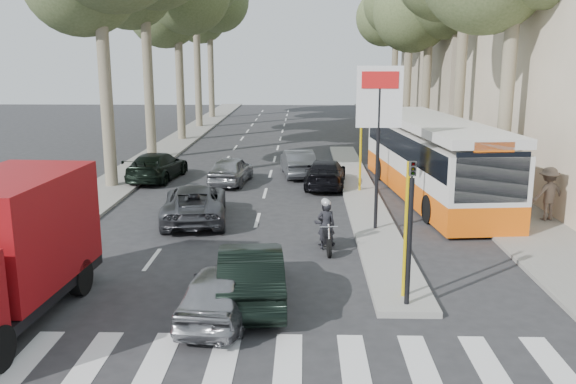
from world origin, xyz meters
name	(u,v)px	position (x,y,z in m)	size (l,w,h in m)	color
ground	(273,285)	(0.00, 0.00, 0.00)	(120.00, 120.00, 0.00)	#28282B
sidewalk_right	(422,146)	(8.60, 25.00, 0.06)	(3.20, 70.00, 0.12)	gray
median_left	(181,139)	(-8.00, 28.00, 0.06)	(2.40, 64.00, 0.12)	gray
traffic_island	(359,192)	(3.25, 11.00, 0.08)	(1.50, 26.00, 0.16)	gray
building_far	(494,28)	(15.50, 34.00, 8.00)	(11.00, 20.00, 16.00)	#B7A88E
billboard	(379,124)	(3.25, 5.00, 3.70)	(1.50, 12.10, 5.60)	yellow
traffic_light_island	(411,209)	(3.25, -1.50, 2.49)	(0.16, 0.41, 3.60)	black
tree_l_e	(211,3)	(-7.97, 44.11, 10.73)	(7.40, 7.20, 14.49)	#6B604C
tree_r_e	(398,5)	(9.23, 42.11, 10.38)	(7.40, 7.20, 14.10)	#6B604C
silver_hatchback	(221,291)	(-1.10, -2.00, 0.64)	(1.50, 3.73, 1.27)	gray
dark_hatchback	(251,273)	(-0.50, -1.00, 0.72)	(1.52, 4.36, 1.44)	black
queue_car_a	(195,203)	(-3.17, 6.39, 0.67)	(2.21, 4.80, 1.33)	#45464C
queue_car_b	(325,173)	(1.80, 12.36, 0.63)	(1.77, 4.36, 1.26)	black
queue_car_c	(231,170)	(-2.63, 13.00, 0.66)	(1.56, 3.87, 1.32)	gray
queue_car_d	(298,163)	(0.51, 15.00, 0.67)	(1.41, 4.05, 1.33)	#4D5055
queue_car_e	(157,166)	(-6.30, 13.78, 0.68)	(1.91, 4.69, 1.36)	black
red_truck	(2,248)	(-5.94, -2.30, 1.72)	(2.64, 6.21, 3.25)	black
city_bus	(432,156)	(6.20, 10.45, 1.77)	(4.01, 12.93, 3.35)	#F45F0D
motorcycle	(325,226)	(1.48, 3.20, 0.74)	(0.73, 1.92, 1.63)	black
pedestrian_near	(489,201)	(7.20, 5.52, 1.01)	(1.04, 0.51, 1.77)	#3E324B
pedestrian_far	(548,194)	(9.56, 6.39, 1.09)	(1.25, 0.55, 1.93)	#67594D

